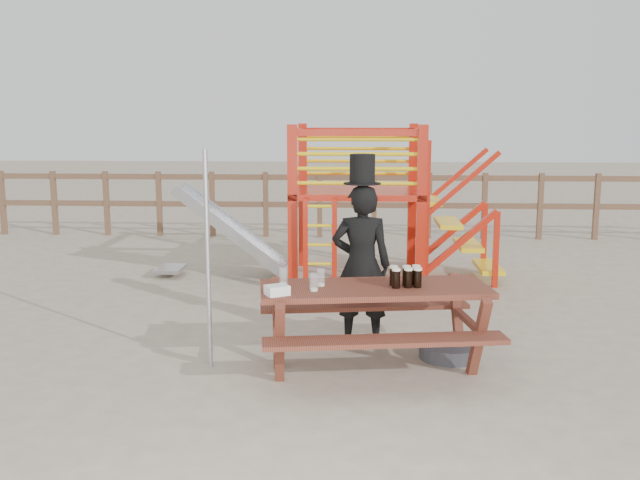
# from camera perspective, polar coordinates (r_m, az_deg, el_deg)

# --- Properties ---
(ground) EXTENTS (60.00, 60.00, 0.00)m
(ground) POSITION_cam_1_polar(r_m,az_deg,el_deg) (6.39, 0.91, -10.19)
(ground) COLOR tan
(ground) RESTS_ON ground
(back_fence) EXTENTS (15.09, 0.09, 1.20)m
(back_fence) POSITION_cam_1_polar(r_m,az_deg,el_deg) (13.08, 2.17, 3.41)
(back_fence) COLOR brown
(back_fence) RESTS_ON ground
(playground_fort) EXTENTS (4.71, 1.84, 2.10)m
(playground_fort) POSITION_cam_1_polar(r_m,az_deg,el_deg) (9.65, 2.53, 3.15)
(playground_fort) COLOR red
(playground_fort) RESTS_ON ground
(picnic_table) EXTENTS (2.13, 1.62, 0.76)m
(picnic_table) POSITION_cam_1_polar(r_m,az_deg,el_deg) (6.20, 4.35, -6.21)
(picnic_table) COLOR brown
(picnic_table) RESTS_ON ground
(man_with_hat) EXTENTS (0.57, 0.38, 1.85)m
(man_with_hat) POSITION_cam_1_polar(r_m,az_deg,el_deg) (6.85, 3.33, -1.66)
(man_with_hat) COLOR black
(man_with_hat) RESTS_ON ground
(metal_pole) EXTENTS (0.04, 0.04, 1.92)m
(metal_pole) POSITION_cam_1_polar(r_m,az_deg,el_deg) (6.25, -8.97, -1.64)
(metal_pole) COLOR #B2B2B7
(metal_pole) RESTS_ON ground
(parasol_base) EXTENTS (0.56, 0.56, 0.24)m
(parasol_base) POSITION_cam_1_polar(r_m,az_deg,el_deg) (6.73, 10.31, -8.71)
(parasol_base) COLOR #323237
(parasol_base) RESTS_ON ground
(paper_bag) EXTENTS (0.23, 0.21, 0.08)m
(paper_bag) POSITION_cam_1_polar(r_m,az_deg,el_deg) (5.82, -3.45, -4.03)
(paper_bag) COLOR white
(paper_bag) RESTS_ON picnic_table
(stout_pints) EXTENTS (0.27, 0.20, 0.17)m
(stout_pints) POSITION_cam_1_polar(r_m,az_deg,el_deg) (6.13, 6.92, -2.92)
(stout_pints) COLOR black
(stout_pints) RESTS_ON picnic_table
(empty_glasses) EXTENTS (0.40, 0.27, 0.15)m
(empty_glasses) POSITION_cam_1_polar(r_m,az_deg,el_deg) (6.07, -1.14, -3.16)
(empty_glasses) COLOR silver
(empty_glasses) RESTS_ON picnic_table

